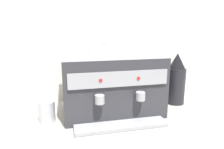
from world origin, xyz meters
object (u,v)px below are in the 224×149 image
object	(u,v)px
coffee_grinder	(176,80)
milk_pitcher	(47,111)
ceramic_cup_1	(95,50)
ceramic_cup_3	(83,48)
ceramic_cup_0	(95,48)
ceramic_cup_2	(111,46)
ceramic_bowl_0	(126,50)
espresso_machine	(112,84)
ceramic_bowl_1	(131,48)

from	to	relation	value
coffee_grinder	milk_pitcher	bearing A→B (deg)	-173.20
ceramic_cup_1	coffee_grinder	size ratio (longest dim) A/B	0.29
ceramic_cup_3	milk_pitcher	distance (m)	0.45
coffee_grinder	ceramic_cup_3	bearing A→B (deg)	-175.32
ceramic_cup_0	ceramic_cup_2	size ratio (longest dim) A/B	1.01
ceramic_cup_3	coffee_grinder	bearing A→B (deg)	4.68
ceramic_cup_3	ceramic_bowl_0	size ratio (longest dim) A/B	0.99
milk_pitcher	ceramic_cup_3	bearing A→B (deg)	12.78
ceramic_cup_0	milk_pitcher	bearing A→B (deg)	-162.66
ceramic_cup_1	milk_pitcher	bearing A→B (deg)	173.09
espresso_machine	ceramic_bowl_0	xyz separation A→B (m)	(0.08, -0.03, 0.23)
espresso_machine	coffee_grinder	bearing A→B (deg)	6.52
ceramic_cup_0	coffee_grinder	xyz separation A→B (m)	(0.62, 0.01, -0.26)
ceramic_cup_2	ceramic_bowl_1	bearing A→B (deg)	0.65
ceramic_cup_0	ceramic_cup_2	bearing A→B (deg)	23.02
espresso_machine	ceramic_cup_2	world-z (taller)	ceramic_cup_2
ceramic_cup_2	milk_pitcher	distance (m)	0.60
espresso_machine	ceramic_cup_0	world-z (taller)	ceramic_cup_0
ceramic_cup_3	milk_pitcher	world-z (taller)	ceramic_cup_3
coffee_grinder	ceramic_cup_0	bearing A→B (deg)	-178.90
ceramic_cup_2	ceramic_bowl_1	distance (m)	0.15
ceramic_cup_2	ceramic_cup_3	bearing A→B (deg)	-154.15
ceramic_cup_0	ceramic_bowl_1	xyz separation A→B (m)	(0.27, 0.05, -0.01)
ceramic_bowl_1	milk_pitcher	distance (m)	0.71
ceramic_cup_3	ceramic_bowl_1	bearing A→B (deg)	15.52
ceramic_cup_0	ceramic_bowl_1	world-z (taller)	ceramic_cup_0
ceramic_bowl_0	milk_pitcher	distance (m)	0.63
espresso_machine	coffee_grinder	xyz separation A→B (m)	(0.51, 0.06, -0.02)
ceramic_bowl_0	ceramic_bowl_1	distance (m)	0.15
ceramic_cup_3	ceramic_bowl_1	size ratio (longest dim) A/B	0.88
espresso_machine	ceramic_cup_3	distance (m)	0.30
ceramic_cup_1	ceramic_bowl_0	size ratio (longest dim) A/B	1.06
ceramic_bowl_0	espresso_machine	bearing A→B (deg)	162.97
ceramic_cup_1	espresso_machine	bearing A→B (deg)	36.33
ceramic_cup_1	coffee_grinder	xyz separation A→B (m)	(0.63, 0.15, -0.26)
ceramic_cup_2	milk_pitcher	size ratio (longest dim) A/B	0.76
ceramic_bowl_1	coffee_grinder	distance (m)	0.42
ceramic_bowl_1	coffee_grinder	world-z (taller)	ceramic_bowl_1
ceramic_cup_1	ceramic_bowl_1	bearing A→B (deg)	33.37
espresso_machine	ceramic_cup_0	distance (m)	0.27
coffee_grinder	milk_pitcher	size ratio (longest dim) A/B	2.96
ceramic_cup_0	ceramic_bowl_1	bearing A→B (deg)	10.87
ceramic_bowl_0	ceramic_cup_1	bearing A→B (deg)	-162.43
ceramic_cup_2	ceramic_cup_3	world-z (taller)	ceramic_cup_2
ceramic_cup_2	ceramic_bowl_0	xyz separation A→B (m)	(0.07, -0.12, -0.02)
ceramic_cup_2	ceramic_cup_0	bearing A→B (deg)	-156.98
espresso_machine	ceramic_cup_1	world-z (taller)	ceramic_cup_1
espresso_machine	ceramic_bowl_0	bearing A→B (deg)	-17.03
ceramic_cup_0	ceramic_cup_3	distance (m)	0.09
espresso_machine	coffee_grinder	distance (m)	0.51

